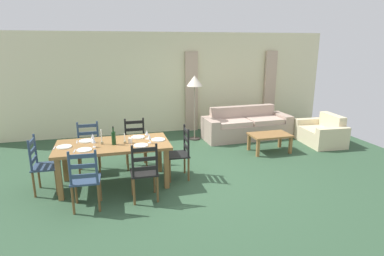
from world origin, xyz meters
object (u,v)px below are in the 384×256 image
Objects in this scene: wine_bottle at (114,138)px; couch at (246,127)px; dining_chair_head_west at (42,165)px; wine_glass_near_right at (149,137)px; dining_chair_head_east at (180,153)px; coffee_cup_primary at (130,141)px; wine_glass_far_right at (147,133)px; dining_table at (113,148)px; dining_chair_near_left at (85,179)px; coffee_table at (270,137)px; wine_glass_far_left at (93,136)px; standing_lamp at (195,85)px; dining_chair_far_left at (89,148)px; dining_chair_far_right at (136,143)px; wine_glass_near_left at (94,141)px; dining_chair_near_right at (144,172)px; armchair_upholstered at (323,134)px.

wine_bottle is 0.14× the size of couch.
dining_chair_head_west is 1.80m from wine_glass_near_right.
coffee_cup_primary is at bearing -177.38° from dining_chair_head_east.
wine_bottle is at bearing -163.21° from wine_glass_far_right.
dining_table is 1.98× the size of dining_chair_near_left.
dining_table is 11.80× the size of wine_glass_near_right.
wine_glass_near_right is at bearing -160.53° from coffee_table.
wine_glass_far_left is (-0.33, 0.14, 0.20)m from dining_table.
dining_chair_near_left is 0.59× the size of standing_lamp.
couch is at bearing 19.29° from dining_chair_far_left.
dining_chair_far_right is 3.26m from couch.
couch is (2.83, 1.98, -0.57)m from wine_glass_far_right.
coffee_table is at bearing 14.92° from wine_glass_near_left.
wine_glass_near_left is 3.93m from coffee_table.
dining_chair_near_right is (0.44, -0.73, -0.19)m from dining_table.
armchair_upholstered is (4.45, 1.01, -0.61)m from wine_glass_far_right.
couch is 1.22m from coffee_table.
standing_lamp is (-1.35, 0.18, 1.12)m from couch.
dining_chair_near_right is at bearing 3.96° from dining_chair_near_left.
wine_glass_far_right is (1.74, 0.12, 0.38)m from dining_chair_head_west.
wine_glass_far_left is at bearing -169.04° from coffee_table.
wine_bottle is 1.96× the size of wine_glass_far_left.
wine_glass_far_right is 0.18× the size of coffee_table.
coffee_cup_primary is at bearing -166.13° from armchair_upholstered.
dining_chair_near_right is at bearing -152.00° from coffee_table.
wine_glass_near_left is at bearing -157.49° from dining_table.
dining_table is 0.92m from dining_chair_near_left.
dining_chair_near_left is 0.42× the size of couch.
standing_lamp is at bearing 48.59° from wine_bottle.
standing_lamp is at bearing 47.65° from dining_table.
wine_glass_far_right is at bearing -77.15° from dining_chair_far_right.
dining_chair_near_left is at bearing -154.06° from dining_chair_head_east.
dining_chair_head_east reaches higher than wine_glass_far_left.
dining_chair_head_west is at bearing 171.49° from wine_glass_near_left.
standing_lamp is (3.22, 2.28, 0.93)m from dining_chair_head_west.
dining_chair_far_left is at bearing -160.71° from couch.
dining_chair_far_left is 3.10m from standing_lamp.
coffee_table is at bearing 14.85° from wine_glass_far_right.
wine_glass_far_right is (0.15, -0.67, 0.38)m from dining_chair_far_right.
standing_lamp is at bearing 41.60° from wine_glass_far_left.
dining_chair_far_left is 4.10m from couch.
dining_chair_head_west is 5.03m from couch.
dining_chair_near_right is 0.77m from coffee_cup_primary.
couch is (3.75, 1.95, -0.57)m from wine_glass_far_left.
dining_chair_head_west is at bearing 177.99° from coffee_cup_primary.
dining_table is at bearing 170.27° from coffee_cup_primary.
dining_chair_near_right reaches higher than wine_glass_near_right.
dining_chair_far_right is at bearing 40.01° from wine_glass_far_left.
dining_chair_far_left is at bearing 99.42° from wine_glass_near_left.
wine_bottle reaches higher than armchair_upholstered.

